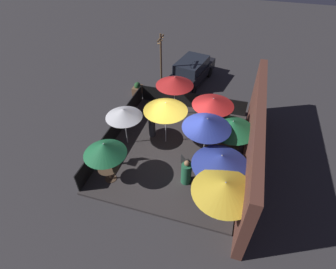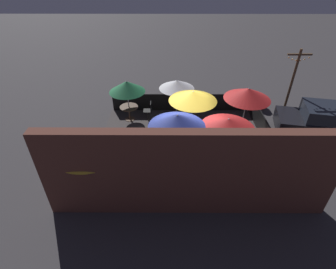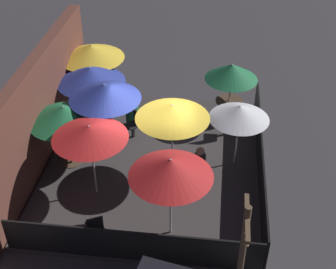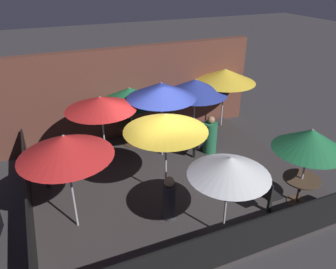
{
  "view_description": "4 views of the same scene",
  "coord_description": "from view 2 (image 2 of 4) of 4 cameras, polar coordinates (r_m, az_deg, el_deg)",
  "views": [
    {
      "loc": [
        8.97,
        2.34,
        9.07
      ],
      "look_at": [
        0.29,
        -0.27,
        1.21
      ],
      "focal_mm": 28.0,
      "sensor_mm": 36.0,
      "label": 1
    },
    {
      "loc": [
        0.62,
        9.27,
        7.25
      ],
      "look_at": [
        0.66,
        0.45,
        1.01
      ],
      "focal_mm": 28.0,
      "sensor_mm": 36.0,
      "label": 2
    },
    {
      "loc": [
        -10.84,
        -1.72,
        9.15
      ],
      "look_at": [
        0.28,
        -0.39,
        0.98
      ],
      "focal_mm": 50.0,
      "sensor_mm": 36.0,
      "label": 3
    },
    {
      "loc": [
        -3.09,
        -7.05,
        5.54
      ],
      "look_at": [
        0.16,
        0.52,
        1.31
      ],
      "focal_mm": 35.0,
      "sensor_mm": 36.0,
      "label": 4
    }
  ],
  "objects": [
    {
      "name": "ground_plane",
      "position": [
        11.78,
        3.23,
        -2.77
      ],
      "size": [
        60.0,
        60.0,
        0.0
      ],
      "primitive_type": "plane",
      "color": "#383538"
    },
    {
      "name": "patio_deck",
      "position": [
        11.75,
        3.24,
        -2.54
      ],
      "size": [
        7.47,
        6.37,
        0.12
      ],
      "color": "#383333",
      "rests_on": "ground_plane"
    },
    {
      "name": "building_wall",
      "position": [
        8.16,
        4.61,
        -8.66
      ],
      "size": [
        9.07,
        0.36,
        3.21
      ],
      "color": "brown",
      "rests_on": "ground_plane"
    },
    {
      "name": "fence_front",
      "position": [
        14.1,
        2.78,
        7.04
      ],
      "size": [
        7.27,
        0.05,
        0.95
      ],
      "color": "black",
      "rests_on": "patio_deck"
    },
    {
      "name": "fence_side_left",
      "position": [
        12.2,
        20.9,
        -0.44
      ],
      "size": [
        0.05,
        6.17,
        0.95
      ],
      "color": "black",
      "rests_on": "patio_deck"
    },
    {
      "name": "patio_umbrella_0",
      "position": [
        8.7,
        6.47,
        -2.91
      ],
      "size": [
        2.07,
        2.07,
        2.02
      ],
      "color": "#B2B2B7",
      "rests_on": "patio_deck"
    },
    {
      "name": "patio_umbrella_1",
      "position": [
        12.78,
        -8.95,
        10.28
      ],
      "size": [
        1.73,
        1.73,
        2.09
      ],
      "color": "#B2B2B7",
      "rests_on": "patio_deck"
    },
    {
      "name": "patio_umbrella_2",
      "position": [
        9.27,
        1.97,
        3.0
      ],
      "size": [
        2.09,
        2.09,
        2.42
      ],
      "color": "#B2B2B7",
      "rests_on": "patio_deck"
    },
    {
      "name": "patio_umbrella_3",
      "position": [
        11.74,
        16.98,
        8.5
      ],
      "size": [
        2.0,
        2.0,
        2.38
      ],
      "color": "#B2B2B7",
      "rests_on": "patio_deck"
    },
    {
      "name": "patio_umbrella_4",
      "position": [
        9.58,
        12.93,
        2.38
      ],
      "size": [
        1.99,
        1.99,
        2.26
      ],
      "color": "#B2B2B7",
      "rests_on": "patio_deck"
    },
    {
      "name": "patio_umbrella_5",
      "position": [
        11.1,
        5.46,
        8.36
      ],
      "size": [
        2.05,
        2.05,
        2.35
      ],
      "color": "#B2B2B7",
      "rests_on": "patio_deck"
    },
    {
      "name": "patio_umbrella_6",
      "position": [
        8.85,
        -17.09,
        -2.27
      ],
      "size": [
        2.22,
        2.22,
        2.2
      ],
      "color": "#B2B2B7",
      "rests_on": "patio_deck"
    },
    {
      "name": "patio_umbrella_7",
      "position": [
        12.84,
        1.92,
        10.85
      ],
      "size": [
        1.72,
        1.72,
        2.04
      ],
      "color": "#B2B2B7",
      "rests_on": "patio_deck"
    },
    {
      "name": "patio_umbrella_8",
      "position": [
        8.87,
        -8.19,
        -2.0
      ],
      "size": [
        2.21,
        2.21,
        2.07
      ],
      "color": "#B2B2B7",
      "rests_on": "patio_deck"
    },
    {
      "name": "dining_table_0",
      "position": [
        9.48,
        5.99,
        -8.62
      ],
      "size": [
        0.99,
        0.99,
        0.73
      ],
      "color": "#4C3828",
      "rests_on": "patio_deck"
    },
    {
      "name": "dining_table_1",
      "position": [
        13.34,
        -8.47,
        5.46
      ],
      "size": [
        0.91,
        0.91,
        0.73
      ],
      "color": "#4C3828",
      "rests_on": "patio_deck"
    },
    {
      "name": "patio_chair_0",
      "position": [
        13.26,
        -4.24,
        5.3
      ],
      "size": [
        0.4,
        0.4,
        0.95
      ],
      "rotation": [
        0.0,
        0.0,
        0.01
      ],
      "color": "black",
      "rests_on": "patio_deck"
    },
    {
      "name": "patio_chair_1",
      "position": [
        11.29,
        20.39,
        -3.1
      ],
      "size": [
        0.54,
        0.54,
        0.96
      ],
      "rotation": [
        0.0,
        0.0,
        0.47
      ],
      "color": "black",
      "rests_on": "patio_deck"
    },
    {
      "name": "patio_chair_2",
      "position": [
        9.82,
        -2.72,
        -7.23
      ],
      "size": [
        0.5,
        0.5,
        0.92
      ],
      "rotation": [
        0.0,
        0.0,
        2.85
      ],
      "color": "black",
      "rests_on": "patio_deck"
    },
    {
      "name": "patio_chair_3",
      "position": [
        10.76,
        -3.15,
        -2.8
      ],
      "size": [
        0.57,
        0.57,
        0.92
      ],
      "rotation": [
        0.0,
        0.0,
        2.33
      ],
      "color": "black",
      "rests_on": "patio_deck"
    },
    {
      "name": "patron_0",
      "position": [
        10.65,
        -6.34,
        -3.14
      ],
      "size": [
        0.58,
        0.58,
        1.26
      ],
      "rotation": [
        0.0,
        0.0,
        5.85
      ],
      "color": "#236642",
      "rests_on": "patio_deck"
    },
    {
      "name": "patron_1",
      "position": [
        12.61,
        5.95,
        3.49
      ],
      "size": [
        0.43,
        0.43,
        1.16
      ],
      "rotation": [
        0.0,
        0.0,
        4.3
      ],
      "color": "#333338",
      "rests_on": "patio_deck"
    },
    {
      "name": "planter_box",
      "position": [
        15.49,
        19.02,
        6.81
      ],
      "size": [
        0.73,
        0.51,
        0.81
      ],
      "color": "brown",
      "rests_on": "ground_plane"
    },
    {
      "name": "light_post",
      "position": [
        14.04,
        25.32,
        10.16
      ],
      "size": [
        1.1,
        0.12,
        3.67
      ],
      "color": "brown",
      "rests_on": "ground_plane"
    },
    {
      "name": "parked_car_0",
      "position": [
        13.97,
        31.82,
        2.24
      ],
      "size": [
        4.83,
        2.57,
        1.62
      ],
      "rotation": [
        0.0,
        0.0,
        -0.2
      ],
      "color": "black",
      "rests_on": "ground_plane"
    }
  ]
}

